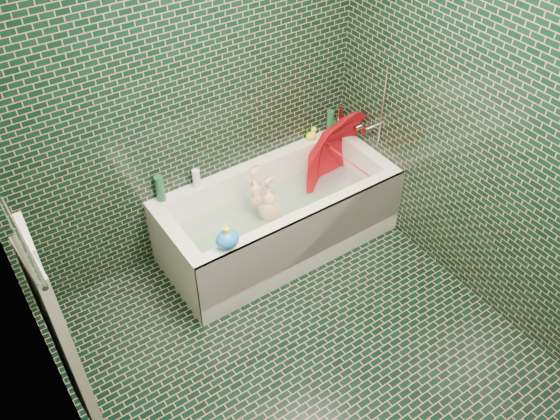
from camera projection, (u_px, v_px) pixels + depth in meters
floor at (310, 368)px, 3.68m from camera, size 2.80×2.80×0.00m
wall_back at (185, 95)px, 3.71m from camera, size 2.80×0.00×2.80m
wall_left at (52, 347)px, 2.30m from camera, size 0.00×2.80×2.80m
wall_right at (501, 134)px, 3.39m from camera, size 0.00×2.80×2.80m
bathtub at (279, 224)px, 4.34m from camera, size 1.70×0.75×0.55m
bath_mat at (278, 228)px, 4.39m from camera, size 1.35×0.47×0.01m
water at (278, 213)px, 4.30m from camera, size 1.48×0.53×0.00m
towel_rail at (21, 240)px, 2.24m from camera, size 0.02×0.58×0.02m
towel at (61, 333)px, 2.62m from camera, size 0.08×0.44×1.12m
faucet at (371, 124)px, 4.32m from camera, size 0.18×0.19×0.55m
child at (269, 215)px, 4.27m from camera, size 0.86×0.37×0.31m
umbrella at (351, 163)px, 4.36m from camera, size 0.90×0.93×0.83m
soap_bottle_a at (336, 129)px, 4.67m from camera, size 0.11×0.11×0.27m
soap_bottle_b at (340, 132)px, 4.63m from camera, size 0.11×0.11×0.18m
soap_bottle_c at (337, 129)px, 4.66m from camera, size 0.13×0.13×0.17m
bottle_right_tall at (330, 124)px, 4.51m from camera, size 0.06×0.06×0.23m
bottle_right_pump at (340, 118)px, 4.60m from camera, size 0.06×0.06×0.20m
bottle_left_tall at (160, 188)px, 3.96m from camera, size 0.06×0.06×0.20m
bottle_left_short at (196, 179)px, 4.08m from camera, size 0.06×0.06×0.14m
rubber_duck at (312, 135)px, 4.53m from camera, size 0.12×0.10×0.09m
bath_toy at (227, 239)px, 3.65m from camera, size 0.17×0.15×0.15m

